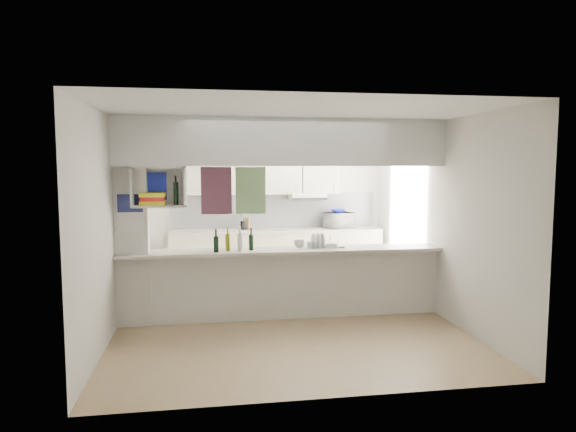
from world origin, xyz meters
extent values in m
plane|color=tan|center=(0.00, 0.00, 0.00)|extent=(4.80, 4.80, 0.00)
plane|color=white|center=(0.00, 0.00, 2.60)|extent=(4.80, 4.80, 0.00)
plane|color=silver|center=(0.00, 2.40, 1.30)|extent=(4.20, 0.00, 4.20)
plane|color=silver|center=(-2.10, 0.00, 1.30)|extent=(0.00, 4.80, 4.80)
plane|color=silver|center=(2.10, 0.00, 1.30)|extent=(0.00, 4.80, 4.80)
cube|color=silver|center=(0.00, 0.00, 0.44)|extent=(4.20, 0.15, 0.88)
cube|color=beige|center=(0.00, 0.00, 0.90)|extent=(4.20, 0.50, 0.04)
cube|color=white|center=(0.00, 0.00, 2.30)|extent=(4.20, 0.50, 0.60)
cube|color=silver|center=(-1.90, 0.00, 1.30)|extent=(0.40, 0.18, 2.60)
cube|color=#191E4C|center=(-1.90, -0.10, 1.55)|extent=(0.30, 0.01, 0.22)
cube|color=white|center=(-1.90, -0.10, 1.32)|extent=(0.30, 0.01, 0.24)
cube|color=#33162A|center=(-0.85, 0.22, 1.68)|extent=(0.40, 0.02, 0.62)
cube|color=#1C7A81|center=(-0.40, 0.22, 1.68)|extent=(0.40, 0.02, 0.62)
cube|color=white|center=(-1.55, -0.10, 1.51)|extent=(0.65, 0.35, 0.02)
cube|color=white|center=(-1.55, -0.10, 1.99)|extent=(0.65, 0.35, 0.02)
cube|color=white|center=(-1.55, 0.06, 1.75)|extent=(0.65, 0.02, 0.50)
cube|color=white|center=(-1.86, -0.10, 1.75)|extent=(0.02, 0.35, 0.50)
cube|color=white|center=(-1.24, -0.10, 1.75)|extent=(0.02, 0.35, 0.50)
cube|color=yellow|center=(-1.63, -0.10, 1.55)|extent=(0.30, 0.24, 0.05)
cube|color=red|center=(-1.63, -0.10, 1.60)|extent=(0.28, 0.22, 0.05)
cube|color=yellow|center=(-1.63, -0.10, 1.65)|extent=(0.30, 0.24, 0.05)
cube|color=#0D1994|center=(-1.60, 0.02, 1.75)|extent=(0.26, 0.02, 0.34)
cylinder|color=black|center=(-1.35, -0.10, 1.67)|extent=(0.06, 0.06, 0.28)
cube|color=beige|center=(0.20, 2.10, 0.45)|extent=(3.60, 0.60, 0.90)
cube|color=beige|center=(0.20, 2.10, 0.91)|extent=(3.60, 0.63, 0.03)
cube|color=silver|center=(0.20, 2.38, 1.22)|extent=(3.60, 0.03, 0.60)
cube|color=beige|center=(0.00, 2.23, 1.88)|extent=(2.62, 0.34, 0.72)
cube|color=white|center=(0.75, 2.16, 1.48)|extent=(0.60, 0.46, 0.12)
cube|color=silver|center=(0.75, 1.93, 1.45)|extent=(0.60, 0.02, 0.05)
imported|color=white|center=(1.32, 2.15, 1.05)|extent=(0.57, 0.47, 0.27)
imported|color=#0D1994|center=(1.29, 2.11, 1.22)|extent=(0.25, 0.25, 0.06)
cube|color=silver|center=(0.51, 0.02, 0.93)|extent=(0.42, 0.34, 0.01)
cylinder|color=white|center=(0.41, 0.01, 1.03)|extent=(0.04, 0.19, 0.19)
cylinder|color=white|center=(0.47, 0.01, 1.03)|extent=(0.04, 0.19, 0.19)
cylinder|color=white|center=(0.53, 0.02, 1.03)|extent=(0.04, 0.19, 0.19)
imported|color=white|center=(0.21, -0.02, 0.99)|extent=(0.16, 0.16, 0.11)
cylinder|color=black|center=(-0.87, -0.10, 1.02)|extent=(0.06, 0.06, 0.20)
cylinder|color=black|center=(-0.87, -0.10, 1.17)|extent=(0.02, 0.02, 0.09)
cylinder|color=olive|center=(-0.72, -0.02, 1.03)|extent=(0.06, 0.06, 0.21)
cylinder|color=olive|center=(-0.72, -0.02, 1.18)|extent=(0.02, 0.02, 0.09)
cylinder|color=silver|center=(-0.57, -0.10, 1.03)|extent=(0.06, 0.06, 0.23)
cylinder|color=silver|center=(-0.57, -0.10, 1.19)|extent=(0.02, 0.02, 0.09)
cylinder|color=black|center=(-0.42, -0.02, 1.02)|extent=(0.06, 0.06, 0.20)
cylinder|color=black|center=(-0.42, -0.02, 1.17)|extent=(0.02, 0.02, 0.09)
cylinder|color=silver|center=(0.40, 0.05, 0.96)|extent=(0.15, 0.15, 0.08)
cube|color=silver|center=(0.62, -0.05, 0.95)|extent=(0.15, 0.11, 0.07)
cube|color=black|center=(0.75, -0.02, 0.93)|extent=(0.14, 0.07, 0.01)
cylinder|color=black|center=(-0.36, 2.15, 0.99)|extent=(0.11, 0.11, 0.15)
cube|color=brown|center=(-0.30, 2.18, 1.02)|extent=(0.13, 0.11, 0.20)
camera|label=1|loc=(-0.98, -6.55, 2.00)|focal=32.00mm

